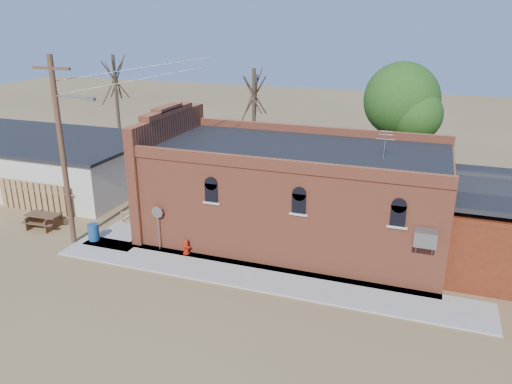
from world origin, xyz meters
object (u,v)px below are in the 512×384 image
(trash_barrel, at_px, (94,232))
(utility_pole, at_px, (63,149))
(picnic_table, at_px, (44,219))
(stop_sign, at_px, (158,216))
(brick_bar, at_px, (291,193))
(fire_hydrant, at_px, (186,247))

(trash_barrel, bearing_deg, utility_pole, -154.35)
(picnic_table, bearing_deg, stop_sign, -6.38)
(brick_bar, height_order, stop_sign, brick_bar)
(brick_bar, xyz_separation_m, trash_barrel, (-8.94, -3.89, -1.84))
(fire_hydrant, relative_size, picnic_table, 0.38)
(brick_bar, height_order, trash_barrel, brick_bar)
(stop_sign, height_order, trash_barrel, stop_sign)
(stop_sign, distance_m, picnic_table, 7.25)
(brick_bar, relative_size, picnic_table, 8.68)
(trash_barrel, bearing_deg, fire_hydrant, 2.19)
(brick_bar, distance_m, picnic_table, 13.06)
(stop_sign, bearing_deg, utility_pole, -150.31)
(brick_bar, relative_size, fire_hydrant, 22.64)
(stop_sign, relative_size, picnic_table, 1.16)
(trash_barrel, bearing_deg, picnic_table, 170.89)
(brick_bar, bearing_deg, fire_hydrant, -136.83)
(fire_hydrant, xyz_separation_m, picnic_table, (-8.55, 0.38, 0.06))
(utility_pole, height_order, trash_barrel, utility_pole)
(stop_sign, bearing_deg, fire_hydrant, 21.82)
(trash_barrel, bearing_deg, stop_sign, 3.11)
(brick_bar, relative_size, stop_sign, 7.49)
(trash_barrel, distance_m, picnic_table, 3.60)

